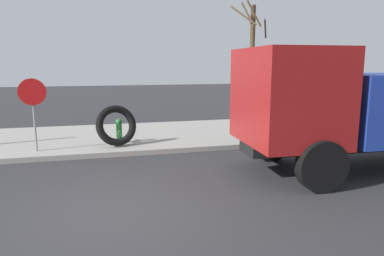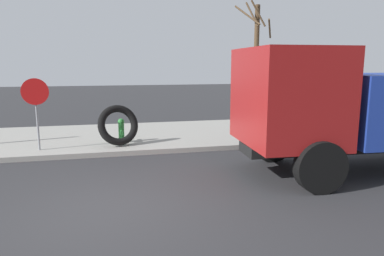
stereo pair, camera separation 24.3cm
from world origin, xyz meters
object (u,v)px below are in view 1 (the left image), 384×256
(stop_sign, at_px, (33,101))
(dump_truck_blue, at_px, (373,106))
(fire_hydrant, at_px, (119,130))
(loose_tire, at_px, (116,125))
(bare_tree, at_px, (252,60))

(stop_sign, xyz_separation_m, dump_truck_blue, (8.39, -3.50, 0.01))
(stop_sign, bearing_deg, fire_hydrant, 12.47)
(loose_tire, height_order, stop_sign, stop_sign)
(bare_tree, bearing_deg, loose_tire, -151.89)
(bare_tree, bearing_deg, dump_truck_blue, -87.41)
(stop_sign, relative_size, bare_tree, 0.42)
(fire_hydrant, height_order, bare_tree, bare_tree)
(loose_tire, xyz_separation_m, dump_truck_blue, (6.10, -3.61, 0.82))
(bare_tree, bearing_deg, stop_sign, -158.38)
(fire_hydrant, distance_m, loose_tire, 0.49)
(loose_tire, distance_m, dump_truck_blue, 7.14)
(dump_truck_blue, height_order, bare_tree, bare_tree)
(fire_hydrant, bearing_deg, bare_tree, 25.17)
(dump_truck_blue, bearing_deg, stop_sign, 157.39)
(fire_hydrant, height_order, stop_sign, stop_sign)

